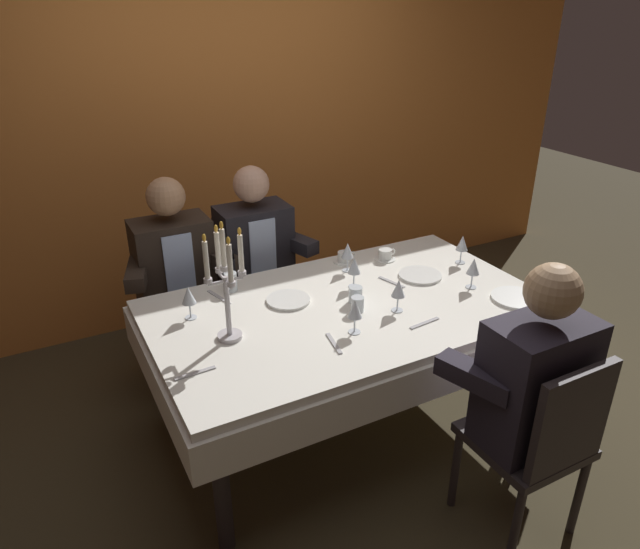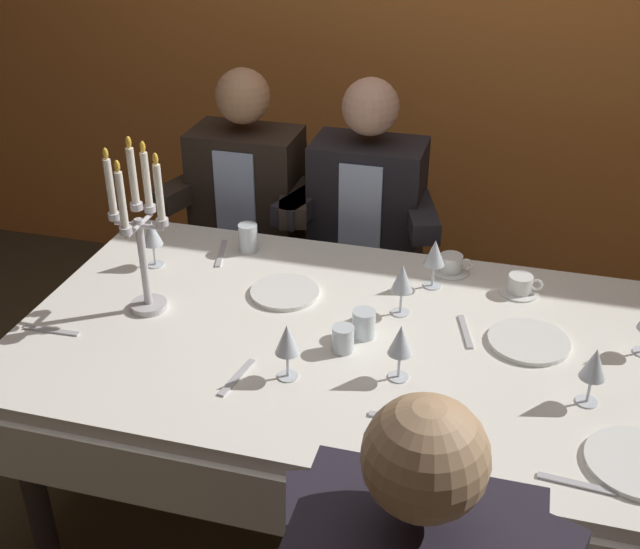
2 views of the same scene
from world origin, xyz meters
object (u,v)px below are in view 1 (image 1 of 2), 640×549
Objects in this scene: wine_glass_0 at (473,267)px; water_tumbler_2 at (231,282)px; dinner_plate_2 at (288,300)px; coffee_cup_1 at (385,255)px; coffee_cup_0 at (345,258)px; water_tumbler_0 at (357,304)px; candelabra at (226,286)px; seated_diner_1 at (254,248)px; dinner_plate_1 at (516,298)px; wine_glass_3 at (355,309)px; wine_glass_6 at (189,296)px; wine_glass_2 at (462,244)px; water_tumbler_1 at (355,295)px; wine_glass_1 at (348,251)px; seated_diner_2 at (536,382)px; dinner_plate_0 at (420,275)px; wine_glass_5 at (354,267)px; seated_diner_0 at (174,264)px; wine_glass_4 at (398,289)px; dining_table at (348,326)px.

wine_glass_0 is 1.24m from water_tumbler_2.
coffee_cup_1 is (0.71, 0.20, 0.02)m from dinner_plate_2.
dinner_plate_2 is at bearing -150.08° from coffee_cup_0.
water_tumbler_0 is (0.25, -0.25, 0.03)m from dinner_plate_2.
seated_diner_1 is at bearing 61.93° from candelabra.
dinner_plate_1 is 1.50× the size of wine_glass_0.
coffee_cup_1 reaches higher than dinner_plate_1.
wine_glass_6 is at bearing 142.30° from wine_glass_3.
wine_glass_6 is at bearing 172.11° from dinner_plate_2.
seated_diner_1 reaches higher than wine_glass_0.
water_tumbler_1 is (-0.77, -0.12, -0.07)m from wine_glass_2.
candelabra reaches higher than wine_glass_1.
wine_glass_0 is 1.24× the size of coffee_cup_1.
wine_glass_1 is 1.00× the size of wine_glass_3.
wine_glass_3 is at bearing 123.99° from seated_diner_2.
seated_diner_2 is at bearing -46.95° from wine_glass_6.
dinner_plate_0 is 2.80× the size of water_tumbler_1.
dinner_plate_0 is 1.41× the size of wine_glass_5.
seated_diner_0 reaches higher than water_tumbler_1.
seated_diner_1 is at bearing 0.00° from seated_diner_0.
water_tumbler_2 is (0.26, 0.18, -0.07)m from wine_glass_6.
wine_glass_0 is at bearing -5.23° from water_tumbler_0.
dinner_plate_1 is 1.50× the size of wine_glass_3.
wine_glass_4 is at bearing -155.35° from wine_glass_2.
seated_diner_2 reaches higher than water_tumbler_2.
dining_table is 0.53m from dinner_plate_0.
wine_glass_6 is 1.66× the size of water_tumbler_2.
wine_glass_3 reaches higher than coffee_cup_1.
seated_diner_1 is at bearing 101.48° from water_tumbler_1.
seated_diner_1 reaches higher than dinner_plate_2.
water_tumbler_0 is (-0.50, -0.17, 0.03)m from dinner_plate_0.
wine_glass_1 is (0.81, 0.36, -0.14)m from candelabra.
wine_glass_4 is 1.24× the size of coffee_cup_0.
candelabra reaches higher than seated_diner_1.
wine_glass_1 is (0.20, 0.34, 0.24)m from dining_table.
seated_diner_0 reaches higher than wine_glass_1.
water_tumbler_1 is at bearing -29.52° from dinner_plate_2.
coffee_cup_1 is at bearing -2.73° from water_tumbler_2.
coffee_cup_1 is at bearing 38.60° from dining_table.
wine_glass_2 is at bearing -27.71° from seated_diner_0.
coffee_cup_0 is at bearing 67.08° from wine_glass_1.
dining_table is 11.83× the size of wine_glass_4.
wine_glass_4 is (-0.33, -0.25, 0.11)m from dinner_plate_0.
coffee_cup_1 is (0.27, 0.03, -0.09)m from wine_glass_1.
candelabra reaches higher than water_tumbler_2.
seated_diner_0 is at bearing 127.42° from wine_glass_4.
candelabra is 3.33× the size of wine_glass_2.
candelabra is 0.82m from wine_glass_4.
dinner_plate_1 is 1.50× the size of wine_glass_2.
wine_glass_4 is at bearing -42.52° from water_tumbler_2.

